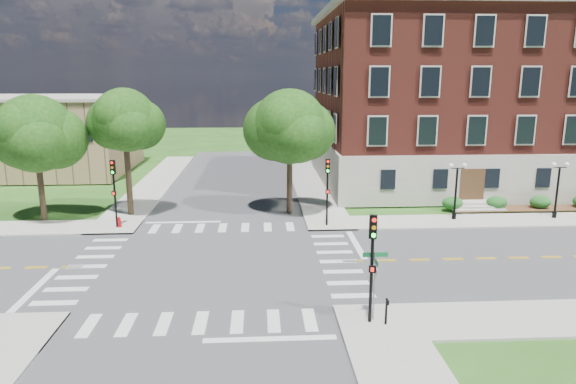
{
  "coord_description": "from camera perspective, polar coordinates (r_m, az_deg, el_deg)",
  "views": [
    {
      "loc": [
        2.65,
        -28.0,
        10.56
      ],
      "look_at": [
        4.5,
        4.41,
        3.2
      ],
      "focal_mm": 32.0,
      "sensor_mm": 36.0,
      "label": 1
    }
  ],
  "objects": [
    {
      "name": "street_sign_pole",
      "position": [
        22.62,
        9.63,
        -8.82
      ],
      "size": [
        1.1,
        1.1,
        3.1
      ],
      "color": "gray",
      "rests_on": "ground"
    },
    {
      "name": "traffic_signal_nw",
      "position": [
        37.57,
        -18.77,
        0.76
      ],
      "size": [
        0.37,
        0.43,
        4.8
      ],
      "color": "black",
      "rests_on": "ground"
    },
    {
      "name": "tree_d",
      "position": [
        39.14,
        0.18,
        7.26
      ],
      "size": [
        5.69,
        5.69,
        9.54
      ],
      "color": "#2E2317",
      "rests_on": "ground"
    },
    {
      "name": "main_building",
      "position": [
        54.41,
        20.14,
        9.67
      ],
      "size": [
        30.6,
        22.4,
        16.5
      ],
      "color": "#A39C90",
      "rests_on": "ground"
    },
    {
      "name": "twin_lamp_east",
      "position": [
        43.15,
        27.78,
        0.55
      ],
      "size": [
        1.36,
        0.36,
        4.23
      ],
      "color": "black",
      "rests_on": "ground"
    },
    {
      "name": "sidewalk_nw",
      "position": [
        48.14,
        -25.17,
        -1.06
      ],
      "size": [
        34.0,
        34.0,
        0.12
      ],
      "color": "#9E9B93",
      "rests_on": "ground"
    },
    {
      "name": "ground",
      "position": [
        30.05,
        -8.19,
        -7.94
      ],
      "size": [
        160.0,
        160.0,
        0.0
      ],
      "primitive_type": "plane",
      "color": "#224B15",
      "rests_on": "ground"
    },
    {
      "name": "traffic_signal_se",
      "position": [
        22.08,
        9.34,
        -6.92
      ],
      "size": [
        0.38,
        0.45,
        4.8
      ],
      "color": "black",
      "rests_on": "ground"
    },
    {
      "name": "traffic_signal_ne",
      "position": [
        36.18,
        4.4,
        0.97
      ],
      "size": [
        0.34,
        0.38,
        4.8
      ],
      "color": "black",
      "rests_on": "ground"
    },
    {
      "name": "secondary_building",
      "position": [
        63.34,
        -26.29,
        5.77
      ],
      "size": [
        20.4,
        15.4,
        8.3
      ],
      "color": "#917550",
      "rests_on": "ground"
    },
    {
      "name": "twin_lamp_west",
      "position": [
        39.8,
        18.18,
        0.48
      ],
      "size": [
        1.36,
        0.36,
        4.23
      ],
      "color": "black",
      "rests_on": "ground"
    },
    {
      "name": "crosswalk_east",
      "position": [
        30.28,
        5.64,
        -7.71
      ],
      "size": [
        2.2,
        10.2,
        0.02
      ],
      "primitive_type": null,
      "color": "silver",
      "rests_on": "ground"
    },
    {
      "name": "shrub_row",
      "position": [
        47.01,
        28.05,
        -1.74
      ],
      "size": [
        18.0,
        2.0,
        1.3
      ],
      "primitive_type": null,
      "color": "#1B511B",
      "rests_on": "ground"
    },
    {
      "name": "stop_bar_east",
      "position": [
        33.33,
        7.58,
        -5.82
      ],
      "size": [
        0.4,
        5.5,
        0.0
      ],
      "primitive_type": "cube",
      "color": "silver",
      "rests_on": "ground"
    },
    {
      "name": "tree_b",
      "position": [
        41.23,
        -26.27,
        5.82
      ],
      "size": [
        5.62,
        5.62,
        9.21
      ],
      "color": "#2E2317",
      "rests_on": "ground"
    },
    {
      "name": "road_ew",
      "position": [
        30.05,
        -8.19,
        -7.93
      ],
      "size": [
        90.0,
        12.0,
        0.01
      ],
      "primitive_type": "cube",
      "color": "#3D3D3F",
      "rests_on": "ground"
    },
    {
      "name": "fire_hydrant",
      "position": [
        38.19,
        -18.24,
        -3.21
      ],
      "size": [
        0.35,
        0.35,
        0.75
      ],
      "color": "#B60E11",
      "rests_on": "ground"
    },
    {
      "name": "road_ns",
      "position": [
        30.05,
        -8.19,
        -7.93
      ],
      "size": [
        12.0,
        90.0,
        0.01
      ],
      "primitive_type": "cube",
      "color": "#3D3D3F",
      "rests_on": "ground"
    },
    {
      "name": "push_button_post",
      "position": [
        22.88,
        10.88,
        -12.74
      ],
      "size": [
        0.14,
        0.21,
        1.2
      ],
      "color": "black",
      "rests_on": "ground"
    },
    {
      "name": "tree_c",
      "position": [
        40.33,
        -17.71,
        7.59
      ],
      "size": [
        4.71,
        4.71,
        9.61
      ],
      "color": "#2E2317",
      "rests_on": "ground"
    },
    {
      "name": "sidewalk_ne",
      "position": [
        46.41,
        12.74,
        -0.62
      ],
      "size": [
        34.0,
        34.0,
        0.12
      ],
      "color": "#9E9B93",
      "rests_on": "ground"
    }
  ]
}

